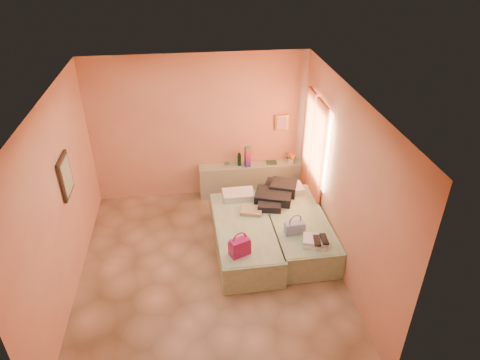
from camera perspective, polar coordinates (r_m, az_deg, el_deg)
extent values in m
plane|color=tan|center=(6.90, -3.99, -11.64)|extent=(4.50, 4.50, 0.00)
cube|color=#DEA776|center=(8.03, -5.45, 6.84)|extent=(4.00, 0.02, 2.80)
cube|color=#DEA776|center=(6.31, -22.91, -2.93)|extent=(0.02, 4.50, 2.80)
cube|color=#DEA776|center=(6.42, 13.63, -0.54)|extent=(0.02, 4.50, 2.80)
cube|color=white|center=(5.42, -5.07, 10.73)|extent=(4.00, 4.50, 0.02)
cube|color=#FCD19C|center=(7.40, 10.43, 5.13)|extent=(0.02, 1.10, 1.40)
cube|color=#D75E33|center=(7.42, 10.20, 2.18)|extent=(0.05, 0.55, 2.20)
cube|color=#D75E33|center=(7.93, 9.00, 4.25)|extent=(0.05, 0.45, 2.20)
cube|color=black|center=(6.53, -22.26, 0.48)|extent=(0.04, 0.50, 0.60)
cube|color=#BE913F|center=(8.17, 5.56, 7.64)|extent=(0.25, 0.04, 0.30)
cube|color=#95A183|center=(8.47, 1.55, 0.15)|extent=(2.05, 0.30, 0.65)
cube|color=#B0CFA6|center=(7.08, 0.60, -7.58)|extent=(0.94, 2.02, 0.50)
cube|color=#B0CFA6|center=(7.30, 7.57, -6.55)|extent=(0.94, 2.02, 0.50)
cylinder|color=#163E22|center=(8.22, -0.09, 2.76)|extent=(0.08, 0.08, 0.26)
cube|color=#AF1563|center=(8.15, 1.00, 3.13)|extent=(0.11, 0.11, 0.42)
cylinder|color=#447D5A|center=(8.32, -1.75, 2.22)|extent=(0.12, 0.12, 0.03)
cube|color=#23422D|center=(8.37, 4.23, 2.34)|extent=(0.20, 0.15, 0.03)
cube|color=silver|center=(8.38, 6.84, 3.09)|extent=(0.22, 0.22, 0.25)
cube|color=#AF1563|center=(6.28, -0.05, -8.86)|extent=(0.34, 0.27, 0.28)
cube|color=tan|center=(7.20, 1.54, -4.08)|extent=(0.41, 0.37, 0.06)
cube|color=black|center=(7.49, 4.91, -2.01)|extent=(0.84, 0.84, 0.20)
cube|color=#4459A4|center=(6.74, 7.31, -6.39)|extent=(0.32, 0.16, 0.20)
cube|color=silver|center=(6.61, 10.05, -8.09)|extent=(0.43, 0.40, 0.10)
cube|color=black|center=(6.55, 10.72, -7.88)|extent=(0.23, 0.28, 0.03)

